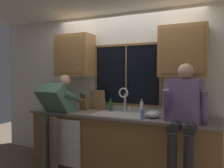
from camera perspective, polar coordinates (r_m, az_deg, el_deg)
The scene contains 23 objects.
back_wall at distance 3.71m, azimuth 3.67°, elevation -1.47°, with size 5.30×0.12×2.55m, color silver.
ceiling_downlight_left at distance 3.69m, azimuth -13.69°, elevation 18.34°, with size 0.14×0.14×0.01m, color #FFEAB2.
window_glass at distance 3.63m, azimuth 3.77°, elevation 2.38°, with size 1.10×0.02×0.95m, color black.
window_frame_top at distance 3.65m, azimuth 3.74°, elevation 10.13°, with size 1.17×0.02×0.04m, color brown.
window_frame_bottom at distance 3.66m, azimuth 3.69°, elevation -5.36°, with size 1.17×0.02×0.04m, color brown.
window_frame_left at distance 3.86m, azimuth -4.21°, elevation 2.41°, with size 0.04×0.02×0.95m, color brown.
window_frame_right at distance 3.46m, azimuth 12.55°, elevation 2.29°, with size 0.04×0.02×0.95m, color brown.
window_mullion_center at distance 3.62m, azimuth 3.71°, elevation 2.38°, with size 0.02×0.02×0.95m, color brown.
lower_cabinet_run at distance 3.56m, azimuth 1.56°, elevation -15.41°, with size 2.90×0.58×0.88m, color olive.
countertop at distance 3.42m, azimuth 1.44°, elevation -8.18°, with size 2.96×0.62×0.04m, color slate.
dishwasher_front at distance 3.67m, azimuth -12.39°, elevation -14.62°, with size 0.60×0.02×0.74m, color white.
upper_cabinet_left at distance 3.91m, azimuth -9.69°, elevation 7.29°, with size 0.65×0.36×0.72m.
upper_cabinet_right at distance 3.27m, azimuth 17.94°, elevation 8.06°, with size 0.65×0.36×0.72m.
sink at distance 3.44m, azimuth 2.00°, elevation -9.46°, with size 0.80×0.46×0.21m.
faucet at distance 3.54m, azimuth 3.23°, elevation -3.33°, with size 0.18×0.09×0.40m.
person_standing at distance 3.66m, azimuth -14.49°, elevation -6.77°, with size 0.53×0.70×1.53m.
person_sitting_on_counter at distance 2.89m, azimuth 18.27°, elevation -6.29°, with size 0.54×0.64×1.26m.
knife_block at distance 3.79m, azimuth -7.22°, elevation -5.15°, with size 0.12×0.18×0.32m.
cutting_board at distance 3.79m, azimuth -3.73°, elevation -4.19°, with size 0.28×0.02×0.35m, color #997047.
mixing_bowl at distance 3.19m, azimuth 10.47°, elevation -7.79°, with size 0.22×0.22×0.11m, color #B7B7BC.
soap_dispenser at distance 3.09m, azimuth 7.92°, elevation -7.69°, with size 0.06×0.07×0.19m.
bottle_green_glass at distance 3.66m, azimuth -0.39°, elevation -5.71°, with size 0.07×0.07×0.22m.
bottle_tall_clear at distance 3.48m, azimuth 7.73°, elevation -6.04°, with size 0.06×0.06×0.24m.
Camera 1 is at (1.31, -3.41, 1.56)m, focal length 35.14 mm.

